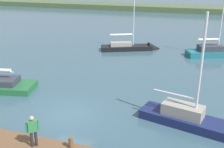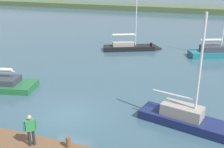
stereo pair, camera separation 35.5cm
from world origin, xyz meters
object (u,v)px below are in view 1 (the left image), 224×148
Objects in this scene: sailboat_near_dock at (202,126)px; mooring_post_far at (71,143)px; sailboat_far_right at (222,53)px; person_on_dock at (33,129)px; sailboat_outer_mooring at (133,48)px.

mooring_post_far is at bearing -127.94° from sailboat_near_dock.
sailboat_near_dock is 16.24m from sailboat_far_right.
sailboat_far_right is at bearing -65.89° from person_on_dock.
sailboat_far_right reaches higher than mooring_post_far.
sailboat_outer_mooring is 9.74m from sailboat_far_right.
mooring_post_far is 0.07× the size of sailboat_far_right.
person_on_dock is at bearing -132.61° from sailboat_near_dock.
sailboat_far_right is 23.28m from person_on_dock.
sailboat_near_dock is 4.53× the size of person_on_dock.
sailboat_far_right is (-1.85, -16.13, 0.06)m from sailboat_near_dock.
sailboat_outer_mooring is (7.87, -15.52, -0.03)m from sailboat_near_dock.
sailboat_outer_mooring is at bearing 160.27° from sailboat_far_right.
sailboat_far_right is (-7.76, -20.81, -0.61)m from mooring_post_far.
sailboat_outer_mooring reaches higher than sailboat_near_dock.
sailboat_near_dock is at bearing -87.63° from sailboat_outer_mooring.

